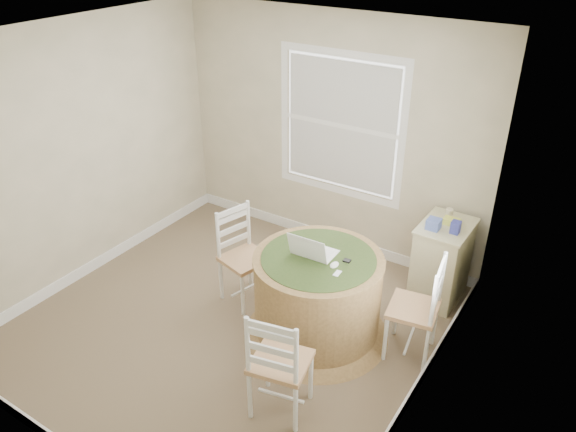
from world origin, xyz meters
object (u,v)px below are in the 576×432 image
Objects in this scene: laptop at (313,251)px; corner_chest at (441,261)px; chair_left at (246,258)px; chair_near at (281,361)px; round_table at (317,293)px; chair_right at (413,308)px.

laptop reaches higher than corner_chest.
chair_left is 1.90m from corner_chest.
chair_left is at bearing -145.09° from corner_chest.
chair_near is at bearing 104.70° from laptop.
round_table is 1.39× the size of chair_left.
corner_chest is (0.73, 1.14, -0.03)m from round_table.
round_table is at bearing -121.97° from corner_chest.
round_table is 1.61× the size of corner_chest.
round_table and corner_chest have the same top height.
chair_near is 2.12m from corner_chest.
chair_right reaches higher than round_table.
chair_near is at bearing -80.57° from round_table.
round_table is 1.35m from corner_chest.
chair_near is (1.06, -0.98, 0.00)m from chair_left.
laptop is at bearing 157.30° from round_table.
chair_right is at bearing -129.59° from chair_near.
round_table is at bearing -83.82° from chair_right.
chair_right is 0.92m from corner_chest.
round_table is 0.94m from chair_near.
chair_right is at bearing 11.73° from round_table.
chair_left is 0.86m from laptop.
chair_right is at bearing -169.09° from laptop.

